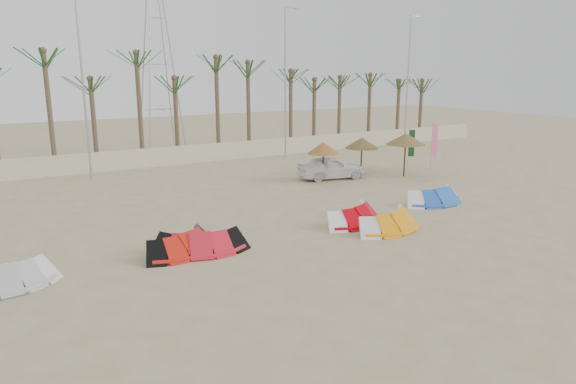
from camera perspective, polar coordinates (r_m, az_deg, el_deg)
ground at (r=18.58m, az=9.50°, el=-7.64°), size 120.00×120.00×0.00m
boundary_wall at (r=37.44m, az=-12.53°, el=3.97°), size 60.00×0.30×1.30m
palm_line at (r=38.59m, az=-12.73°, el=12.89°), size 52.00×4.00×7.70m
lamp_b at (r=33.63m, az=-21.76°, el=11.07°), size 1.25×0.14×11.00m
lamp_c at (r=38.41m, az=-0.25°, el=12.20°), size 1.25×0.14×11.00m
lamp_d at (r=45.64m, az=13.19°, el=12.06°), size 1.25×0.14×11.00m
pylon at (r=43.49m, az=-13.71°, el=4.33°), size 3.00×3.00×14.00m
kite_grey at (r=18.51m, az=-28.81°, el=-7.91°), size 3.12×1.81×0.90m
kite_red_left at (r=19.62m, az=-11.88°, el=-5.30°), size 3.59×2.56×0.90m
kite_red_mid at (r=19.66m, az=-10.07°, el=-5.18°), size 3.79×2.36×0.90m
kite_red_right at (r=23.05m, az=6.99°, el=-2.27°), size 3.79×2.49×0.90m
kite_orange at (r=22.41m, az=10.75°, el=-2.87°), size 3.85×2.28×0.90m
kite_blue at (r=27.22m, az=15.61°, el=-0.22°), size 3.60×1.65×0.90m
parasol_left at (r=30.92m, az=3.96°, el=4.91°), size 1.96×1.96×2.40m
parasol_mid at (r=33.07m, az=12.95°, el=5.76°), size 2.48×2.48×2.74m
parasol_right at (r=34.03m, az=8.21°, el=5.42°), size 2.25×2.25×2.30m
flag_pink at (r=35.54m, az=15.88°, el=5.42°), size 0.45×0.10×3.31m
flag_green at (r=36.10m, az=13.43°, el=5.19°), size 0.44×0.18×2.79m
car at (r=31.93m, az=4.79°, el=2.74°), size 4.41×2.51×1.41m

